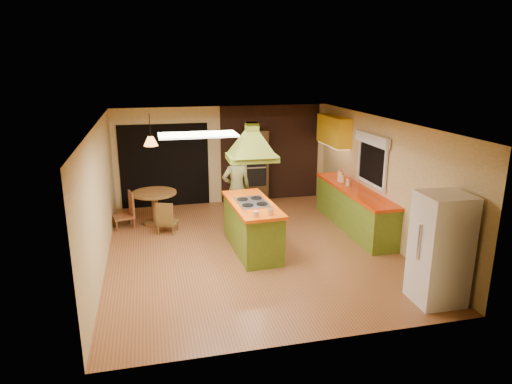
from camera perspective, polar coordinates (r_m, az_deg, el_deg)
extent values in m
plane|color=#985A31|center=(9.12, -0.61, -7.05)|extent=(6.50, 6.50, 0.00)
plane|color=beige|center=(11.82, -4.10, 4.62)|extent=(5.50, 0.00, 5.50)
plane|color=beige|center=(5.76, 6.53, -7.86)|extent=(5.50, 0.00, 5.50)
plane|color=beige|center=(8.56, -18.90, -0.61)|extent=(0.00, 6.50, 6.50)
plane|color=beige|center=(9.67, 15.49, 1.51)|extent=(0.00, 6.50, 6.50)
plane|color=silver|center=(8.46, -0.66, 8.73)|extent=(6.50, 6.50, 0.00)
cube|color=#381E14|center=(12.05, 1.81, 4.88)|extent=(2.64, 0.03, 2.50)
cube|color=black|center=(11.70, -11.34, 3.23)|extent=(2.20, 0.03, 2.10)
cube|color=olive|center=(10.27, 12.10, -2.19)|extent=(0.58, 3.00, 0.86)
cube|color=#E53807|center=(10.14, 12.25, 0.29)|extent=(0.62, 3.05, 0.06)
cube|color=yellow|center=(11.40, 9.68, 7.59)|extent=(0.34, 1.40, 0.70)
cube|color=black|center=(9.93, 14.37, 3.75)|extent=(0.03, 1.16, 0.96)
cube|color=white|center=(9.82, 14.30, 6.42)|extent=(0.10, 1.35, 0.22)
cube|color=white|center=(7.11, -7.26, 7.10)|extent=(1.20, 0.60, 0.03)
cube|color=olive|center=(8.89, -0.48, -4.53)|extent=(0.81, 1.89, 0.91)
cube|color=#EE5407|center=(8.73, -0.49, -1.54)|extent=(0.87, 1.98, 0.06)
cube|color=silver|center=(8.72, -0.49, -1.30)|extent=(0.60, 0.84, 0.02)
cube|color=#5F6F1B|center=(8.50, -0.50, 4.32)|extent=(0.93, 0.67, 0.11)
pyramid|color=#5F6F1B|center=(8.41, -0.51, 7.65)|extent=(0.93, 0.67, 0.45)
cube|color=#5F6F1B|center=(8.40, -0.51, 8.18)|extent=(0.22, 0.22, 0.15)
imported|color=brown|center=(9.98, -2.45, 0.38)|extent=(0.70, 0.52, 1.78)
cube|color=white|center=(7.42, 22.05, -6.63)|extent=(0.72, 0.69, 1.72)
cube|color=#422C15|center=(11.73, -0.26, 3.14)|extent=(0.64, 0.58, 1.93)
cube|color=black|center=(11.38, 0.08, 4.28)|extent=(0.50, 0.02, 0.45)
cube|color=black|center=(11.49, 0.08, 1.84)|extent=(0.50, 0.02, 0.45)
cylinder|color=brown|center=(10.51, -12.62, -0.12)|extent=(1.00, 1.00, 0.05)
cylinder|color=brown|center=(10.61, -12.51, -1.93)|extent=(0.14, 0.14, 0.70)
cylinder|color=brown|center=(10.72, -12.40, -3.71)|extent=(0.56, 0.56, 0.05)
cone|color=#FF9E3F|center=(10.26, -13.02, 6.21)|extent=(0.40, 0.40, 0.20)
cylinder|color=#FFEECD|center=(10.65, 10.57, 1.93)|extent=(0.16, 0.16, 0.23)
cylinder|color=beige|center=(10.58, 10.75, 1.68)|extent=(0.16, 0.16, 0.17)
cylinder|color=beige|center=(10.30, 11.47, 1.18)|extent=(0.14, 0.14, 0.15)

